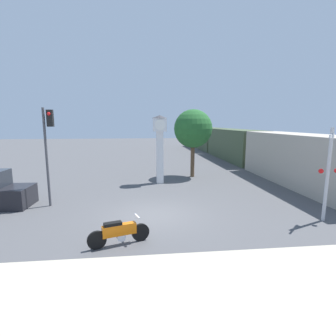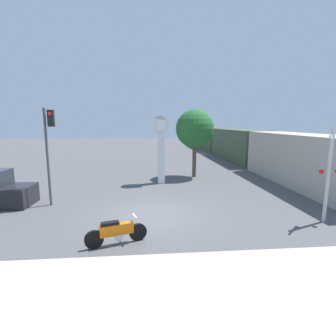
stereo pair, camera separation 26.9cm
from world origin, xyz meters
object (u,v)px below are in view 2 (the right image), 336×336
motorcycle (116,232)px  street_tree (195,129)px  clock_tower (161,139)px  railroad_crossing_signal (329,172)px  traffic_light (49,140)px  freight_train (237,145)px

motorcycle → street_tree: bearing=48.1°
clock_tower → street_tree: 3.30m
railroad_crossing_signal → street_tree: 10.55m
motorcycle → railroad_crossing_signal: (8.51, 1.33, 1.70)m
traffic_light → street_tree: size_ratio=0.94×
motorcycle → traffic_light: bearing=109.0°
motorcycle → traffic_light: traffic_light is taller
railroad_crossing_signal → street_tree: (-3.70, 9.76, 1.52)m
traffic_light → street_tree: street_tree is taller
motorcycle → clock_tower: bearing=58.5°
railroad_crossing_signal → clock_tower: bearing=128.8°
street_tree → freight_train: bearing=53.7°
freight_train → traffic_light: bearing=-134.4°
traffic_light → freight_train: bearing=45.6°
traffic_light → railroad_crossing_signal: (12.15, -3.41, -1.15)m
railroad_crossing_signal → street_tree: size_ratio=0.77×
motorcycle → railroad_crossing_signal: 8.78m
railroad_crossing_signal → motorcycle: bearing=-171.1°
clock_tower → street_tree: bearing=34.5°
motorcycle → railroad_crossing_signal: bearing=-9.6°
freight_train → motorcycle: bearing=-119.6°
freight_train → traffic_light: traffic_light is taller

